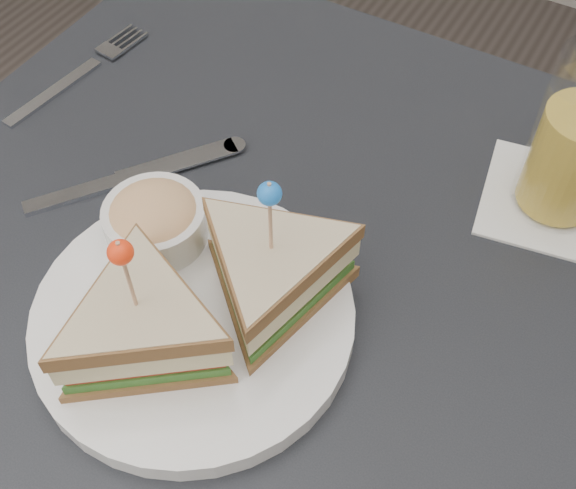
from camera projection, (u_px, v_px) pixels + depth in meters
The scene contains 4 objects.
table at pixel (274, 327), 0.69m from camera, with size 0.80×0.80×0.75m.
plate_meal at pixel (200, 295), 0.57m from camera, with size 0.31×0.31×0.16m.
cutlery_fork at pixel (84, 70), 0.81m from camera, with size 0.04×0.20×0.01m.
cutlery_knife at pixel (128, 178), 0.71m from camera, with size 0.15×0.19×0.01m.
Camera 1 is at (0.19, -0.31, 1.27)m, focal length 45.00 mm.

